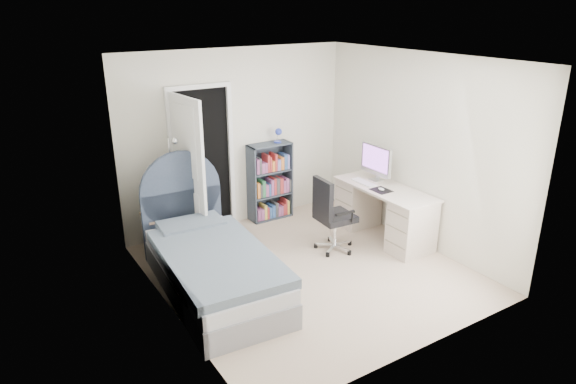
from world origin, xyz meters
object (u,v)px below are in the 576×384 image
office_chair (330,212)px  floor_lamp (176,206)px  nightstand (160,223)px  bookcase (271,184)px  desk (383,210)px  bed (211,263)px

office_chair → floor_lamp: bearing=147.2°
office_chair → nightstand: bearing=148.0°
nightstand → floor_lamp: size_ratio=0.40×
bookcase → desk: (0.94, -1.43, -0.13)m
nightstand → office_chair: 2.19m
bookcase → desk: bookcase is taller
desk → office_chair: desk is taller
nightstand → office_chair: (1.85, -1.16, 0.15)m
desk → bookcase: bearing=123.3°
bed → bookcase: bed is taller
floor_lamp → bookcase: size_ratio=1.11×
bookcase → office_chair: 1.36m
office_chair → desk: bearing=-4.3°
nightstand → desk: size_ratio=0.41×
bed → floor_lamp: (0.03, 1.11, 0.31)m
bed → floor_lamp: bearing=88.3°
bookcase → desk: size_ratio=0.91×
nightstand → office_chair: office_chair is taller
nightstand → office_chair: size_ratio=0.61×
bookcase → office_chair: size_ratio=1.37×
desk → nightstand: bearing=155.7°
bookcase → office_chair: (0.08, -1.36, 0.01)m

